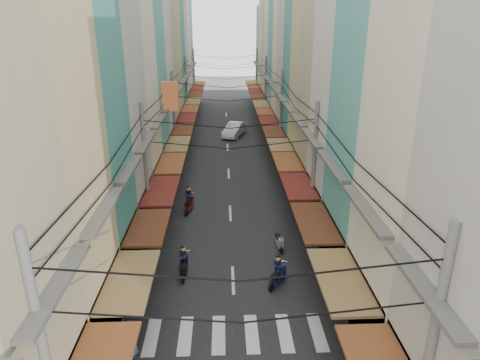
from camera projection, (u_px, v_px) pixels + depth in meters
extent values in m
plane|color=slate|center=(232.00, 260.00, 23.67)|extent=(160.00, 160.00, 0.00)
cube|color=black|center=(228.00, 153.00, 42.35)|extent=(10.00, 80.00, 0.02)
cube|color=slate|center=(162.00, 154.00, 42.11)|extent=(3.00, 80.00, 0.06)
cube|color=slate|center=(293.00, 152.00, 42.58)|extent=(3.00, 80.00, 0.06)
cube|color=silver|center=(152.00, 336.00, 17.93)|extent=(0.55, 2.40, 0.01)
cube|color=silver|center=(185.00, 335.00, 17.98)|extent=(0.55, 2.40, 0.01)
cube|color=silver|center=(219.00, 334.00, 18.03)|extent=(0.55, 2.40, 0.01)
cube|color=silver|center=(252.00, 333.00, 18.08)|extent=(0.55, 2.40, 0.01)
cube|color=silver|center=(285.00, 333.00, 18.13)|extent=(0.55, 2.40, 0.01)
cube|color=silver|center=(317.00, 332.00, 18.18)|extent=(0.55, 2.40, 0.01)
cube|color=#595651|center=(57.00, 286.00, 11.11)|extent=(0.50, 4.24, 0.15)
cube|color=tan|center=(3.00, 161.00, 14.72)|extent=(6.00, 4.70, 15.81)
cube|color=black|center=(95.00, 310.00, 17.04)|extent=(1.20, 4.52, 3.20)
cube|color=olive|center=(130.00, 280.00, 16.60)|extent=(1.80, 4.33, 0.12)
cube|color=#595651|center=(104.00, 210.00, 15.51)|extent=(0.50, 4.23, 0.15)
cube|color=teal|center=(45.00, 90.00, 18.32)|extent=(6.00, 4.30, 19.25)
cube|color=black|center=(120.00, 253.00, 21.25)|extent=(1.20, 4.13, 3.20)
cube|color=#532917|center=(148.00, 227.00, 20.81)|extent=(1.80, 3.96, 0.12)
cube|color=#595651|center=(129.00, 169.00, 19.72)|extent=(0.50, 3.87, 0.15)
cube|color=#B9B3A9|center=(77.00, 60.00, 22.43)|extent=(6.00, 5.14, 20.93)
cube|color=black|center=(138.00, 212.00, 25.66)|extent=(1.20, 4.94, 3.20)
cube|color=#5D1D17|center=(161.00, 190.00, 25.22)|extent=(1.80, 4.73, 0.12)
cube|color=#595651|center=(146.00, 141.00, 24.13)|extent=(0.50, 4.63, 0.15)
cube|color=beige|center=(106.00, 81.00, 27.77)|extent=(6.00, 4.95, 17.43)
cube|color=black|center=(151.00, 182.00, 30.38)|extent=(1.20, 4.75, 3.20)
cube|color=brown|center=(171.00, 163.00, 29.93)|extent=(1.80, 4.56, 0.12)
cube|color=#595651|center=(159.00, 121.00, 28.85)|extent=(0.50, 4.46, 0.15)
cube|color=#54A39B|center=(123.00, 79.00, 32.61)|extent=(6.00, 4.99, 16.32)
cube|color=black|center=(160.00, 160.00, 35.02)|extent=(1.20, 4.80, 3.20)
cube|color=olive|center=(178.00, 144.00, 34.58)|extent=(1.80, 4.60, 0.12)
cube|color=#595651|center=(168.00, 107.00, 33.50)|extent=(0.50, 4.50, 0.15)
cube|color=beige|center=(132.00, 32.00, 35.95)|extent=(6.00, 4.65, 22.87)
cube|color=black|center=(167.00, 144.00, 39.53)|extent=(1.20, 4.46, 3.20)
cube|color=#532917|center=(183.00, 129.00, 39.09)|extent=(1.80, 4.27, 0.12)
cube|color=#595651|center=(174.00, 97.00, 38.00)|extent=(0.50, 4.18, 0.15)
cube|color=tan|center=(143.00, 43.00, 40.82)|extent=(6.00, 4.89, 20.58)
cube|color=black|center=(173.00, 132.00, 43.98)|extent=(1.20, 4.70, 3.20)
cube|color=#5D1D17|center=(187.00, 118.00, 43.54)|extent=(1.80, 4.50, 0.12)
cube|color=#595651|center=(179.00, 88.00, 42.46)|extent=(0.50, 4.40, 0.15)
cube|color=tan|center=(151.00, 51.00, 45.59)|extent=(6.00, 4.52, 18.44)
cube|color=black|center=(177.00, 121.00, 48.38)|extent=(1.20, 4.34, 3.20)
cube|color=brown|center=(190.00, 109.00, 47.94)|extent=(1.80, 4.16, 0.12)
cube|color=#595651|center=(183.00, 82.00, 46.85)|extent=(0.50, 4.07, 0.15)
cube|color=teal|center=(157.00, 38.00, 49.74)|extent=(6.00, 5.20, 20.63)
cube|color=black|center=(181.00, 112.00, 52.92)|extent=(1.20, 4.99, 3.20)
cube|color=olive|center=(193.00, 101.00, 52.48)|extent=(1.80, 4.78, 0.12)
cube|color=#595651|center=(187.00, 76.00, 51.39)|extent=(0.50, 4.68, 0.15)
cube|color=#B9B3A9|center=(162.00, 24.00, 53.94)|extent=(6.00, 4.94, 23.70)
cube|color=black|center=(185.00, 105.00, 57.65)|extent=(1.20, 4.74, 3.20)
cube|color=#532917|center=(195.00, 94.00, 57.21)|extent=(1.80, 4.55, 0.12)
cube|color=#595651|center=(190.00, 71.00, 56.13)|extent=(0.50, 4.45, 0.15)
cube|color=beige|center=(167.00, 33.00, 59.02)|extent=(6.00, 4.96, 21.12)
cube|color=black|center=(187.00, 98.00, 62.28)|extent=(1.20, 4.76, 3.20)
cube|color=#5D1D17|center=(197.00, 88.00, 61.84)|extent=(1.80, 4.56, 0.12)
cube|color=#595651|center=(192.00, 67.00, 60.75)|extent=(0.50, 4.46, 0.15)
cube|color=#54A39B|center=(171.00, 37.00, 63.90)|extent=(6.00, 5.04, 19.90)
cube|color=black|center=(190.00, 93.00, 66.95)|extent=(1.20, 4.84, 3.20)
cube|color=brown|center=(199.00, 84.00, 66.51)|extent=(1.80, 4.64, 0.12)
cube|color=#595651|center=(194.00, 64.00, 65.42)|extent=(0.50, 4.54, 0.15)
cube|color=#552713|center=(170.00, 96.00, 32.24)|extent=(1.20, 0.40, 2.20)
cube|color=#595651|center=(423.00, 287.00, 11.06)|extent=(0.50, 4.25, 0.15)
cube|color=beige|center=(480.00, 62.00, 13.87)|extent=(6.00, 4.97, 22.38)
cube|color=black|center=(374.00, 308.00, 17.18)|extent=(1.20, 4.78, 3.20)
cube|color=olive|center=(340.00, 279.00, 16.63)|extent=(1.80, 4.58, 0.12)
cube|color=#595651|center=(365.00, 209.00, 15.59)|extent=(0.50, 4.48, 0.15)
cube|color=#54A39B|center=(404.00, 133.00, 19.84)|extent=(6.00, 5.03, 15.08)
cube|color=black|center=(342.00, 246.00, 21.86)|extent=(1.20, 4.83, 3.20)
cube|color=#532917|center=(315.00, 222.00, 21.31)|extent=(1.80, 4.63, 0.12)
cube|color=#595651|center=(332.00, 165.00, 20.27)|extent=(0.50, 4.53, 0.15)
cube|color=beige|center=(376.00, 51.00, 23.26)|extent=(6.00, 4.79, 21.66)
cube|color=black|center=(321.00, 207.00, 26.45)|extent=(1.20, 4.60, 3.20)
cube|color=#5D1D17|center=(298.00, 186.00, 25.90)|extent=(1.80, 4.41, 0.12)
cube|color=#595651|center=(312.00, 138.00, 24.86)|extent=(0.50, 4.31, 0.15)
cube|color=tan|center=(351.00, 54.00, 27.78)|extent=(6.00, 4.52, 20.74)
cube|color=black|center=(307.00, 180.00, 30.80)|extent=(1.20, 4.34, 3.20)
cube|color=brown|center=(287.00, 162.00, 30.25)|extent=(1.80, 4.16, 0.12)
cube|color=#595651|center=(298.00, 120.00, 29.21)|extent=(0.50, 4.07, 0.15)
cube|color=tan|center=(332.00, 94.00, 32.99)|extent=(6.00, 4.12, 14.13)
cube|color=black|center=(297.00, 161.00, 34.84)|extent=(1.20, 3.96, 3.20)
cube|color=olive|center=(280.00, 145.00, 34.29)|extent=(1.80, 3.79, 0.12)
cube|color=#595651|center=(289.00, 108.00, 33.25)|extent=(0.50, 3.71, 0.15)
cube|color=teal|center=(321.00, 64.00, 36.35)|extent=(6.00, 4.40, 17.68)
cube|color=black|center=(290.00, 147.00, 38.82)|extent=(1.20, 4.23, 3.20)
cube|color=#532917|center=(274.00, 132.00, 38.27)|extent=(1.80, 4.05, 0.12)
cube|color=#595651|center=(282.00, 98.00, 37.23)|extent=(0.50, 3.96, 0.15)
cube|color=#B9B3A9|center=(312.00, 32.00, 39.70)|extent=(6.00, 4.64, 22.59)
cube|color=black|center=(283.00, 134.00, 43.05)|extent=(1.20, 4.45, 3.20)
cube|color=#5D1D17|center=(269.00, 120.00, 42.50)|extent=(1.80, 4.26, 0.12)
cube|color=#595651|center=(276.00, 90.00, 41.46)|extent=(0.50, 4.17, 0.15)
cube|color=beige|center=(304.00, 38.00, 43.97)|extent=(6.00, 4.00, 21.25)
cube|color=black|center=(278.00, 124.00, 47.08)|extent=(1.20, 3.84, 3.20)
cube|color=brown|center=(265.00, 112.00, 46.53)|extent=(1.80, 3.68, 0.12)
cube|color=#595651|center=(271.00, 84.00, 45.49)|extent=(0.50, 3.60, 0.15)
cube|color=#54A39B|center=(297.00, 31.00, 47.99)|extent=(6.00, 5.01, 22.33)
cube|color=black|center=(273.00, 115.00, 51.29)|extent=(1.20, 4.81, 3.20)
cube|color=olive|center=(261.00, 104.00, 50.74)|extent=(1.80, 4.61, 0.12)
cube|color=#595651|center=(267.00, 78.00, 49.70)|extent=(0.50, 4.51, 0.15)
cube|color=beige|center=(290.00, 41.00, 53.13)|extent=(6.00, 5.00, 19.71)
cube|color=black|center=(269.00, 107.00, 55.97)|extent=(1.20, 4.80, 3.20)
cube|color=#532917|center=(258.00, 97.00, 55.42)|extent=(1.80, 4.60, 0.12)
cube|color=#595651|center=(263.00, 73.00, 54.38)|extent=(0.50, 4.50, 0.15)
cube|color=tan|center=(284.00, 50.00, 57.99)|extent=(6.00, 4.32, 16.86)
cube|color=black|center=(266.00, 101.00, 60.32)|extent=(1.20, 4.15, 3.20)
cube|color=#5D1D17|center=(255.00, 91.00, 59.77)|extent=(1.80, 3.97, 0.12)
cube|color=#595651|center=(260.00, 69.00, 58.73)|extent=(0.50, 3.89, 0.15)
cube|color=tan|center=(281.00, 37.00, 61.48)|extent=(6.00, 4.33, 19.96)
cube|color=black|center=(263.00, 96.00, 64.36)|extent=(1.20, 4.16, 3.20)
cube|color=brown|center=(253.00, 86.00, 63.81)|extent=(1.80, 3.99, 0.12)
cube|color=#595651|center=(258.00, 66.00, 62.77)|extent=(0.50, 3.90, 0.15)
cube|color=teal|center=(276.00, 55.00, 66.78)|extent=(6.00, 4.88, 14.34)
cube|color=black|center=(260.00, 91.00, 68.66)|extent=(1.20, 4.68, 3.20)
cube|color=olive|center=(251.00, 82.00, 68.11)|extent=(1.80, 4.49, 0.12)
cube|color=#595651|center=(255.00, 63.00, 67.07)|extent=(0.50, 4.39, 0.15)
cylinder|color=slate|center=(146.00, 173.00, 24.84)|extent=(0.26, 0.26, 8.20)
cylinder|color=slate|center=(314.00, 171.00, 25.20)|extent=(0.26, 0.26, 8.20)
cylinder|color=slate|center=(174.00, 117.00, 38.86)|extent=(0.26, 0.26, 8.20)
cylinder|color=slate|center=(281.00, 116.00, 39.21)|extent=(0.26, 0.26, 8.20)
cylinder|color=slate|center=(187.00, 91.00, 52.87)|extent=(0.26, 0.26, 8.20)
cylinder|color=slate|center=(265.00, 90.00, 53.23)|extent=(0.26, 0.26, 8.20)
cylinder|color=slate|center=(194.00, 76.00, 66.89)|extent=(0.26, 0.26, 8.20)
cylinder|color=slate|center=(256.00, 75.00, 67.24)|extent=(0.26, 0.26, 8.20)
imported|color=white|center=(234.00, 136.00, 48.42)|extent=(5.78, 3.79, 1.90)
imported|color=black|center=(359.00, 246.00, 25.07)|extent=(1.61, 1.13, 1.04)
cylinder|color=black|center=(185.00, 265.00, 22.68)|extent=(0.10, 0.51, 0.51)
cylinder|color=black|center=(183.00, 279.00, 21.49)|extent=(0.10, 0.51, 0.51)
cube|color=black|center=(184.00, 269.00, 22.03)|extent=(0.33, 1.12, 0.27)
cube|color=black|center=(183.00, 267.00, 21.70)|extent=(0.31, 0.54, 0.18)
cube|color=black|center=(185.00, 260.00, 22.45)|extent=(0.29, 0.27, 0.54)
imported|color=#20224A|center=(184.00, 267.00, 21.99)|extent=(0.51, 0.36, 1.29)
sphere|color=orange|center=(183.00, 250.00, 21.64)|extent=(0.27, 0.27, 0.27)
cylinder|color=black|center=(276.00, 274.00, 21.88)|extent=(0.09, 0.49, 0.49)
cylinder|color=black|center=(279.00, 288.00, 20.73)|extent=(0.09, 0.49, 0.49)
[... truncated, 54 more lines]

